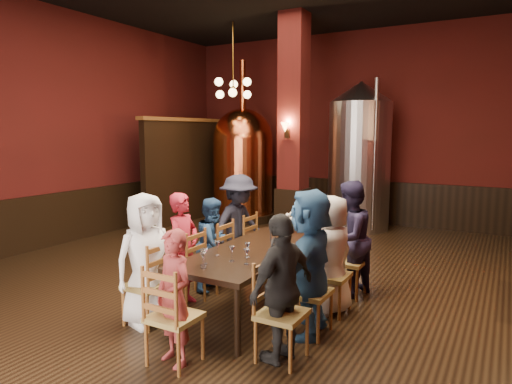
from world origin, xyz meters
The scene contains 36 objects.
room centered at (0.00, 0.00, 2.25)m, with size 10.00×10.02×4.50m.
wainscot_back centered at (0.00, 4.96, 0.50)m, with size 7.90×0.08×1.00m, color black.
wainscot_left centered at (-3.96, 0.00, 0.50)m, with size 0.08×9.90×1.00m, color black.
column centered at (-0.30, 2.80, 2.25)m, with size 0.58×0.58×4.50m, color #47110F.
partition centered at (-3.20, 3.20, 1.20)m, with size 0.22×3.50×2.40m, color black.
pendant_cluster centered at (-1.80, 2.90, 3.10)m, with size 0.90×0.90×1.70m, color #A57226, non-canonical shape.
sconce_column centered at (-0.30, 2.50, 2.20)m, with size 0.20×0.20×0.36m, color black, non-canonical shape.
dining_table centered at (0.95, -1.01, 0.69)m, with size 1.00×2.40×0.75m.
chair_0 centered at (0.10, -2.01, 0.46)m, with size 0.46×0.46×0.92m, color brown, non-canonical shape.
person_0 centered at (0.10, -2.01, 0.75)m, with size 0.73×0.48×1.50m, color white.
chair_1 centered at (0.10, -1.34, 0.46)m, with size 0.46×0.46×0.92m, color brown, non-canonical shape.
person_1 centered at (0.10, -1.34, 0.71)m, with size 0.52×0.34×1.42m, color #AD1D30.
chair_2 centered at (0.10, -0.68, 0.46)m, with size 0.46×0.46×0.92m, color brown, non-canonical shape.
person_2 centered at (0.10, -0.68, 0.64)m, with size 0.62×0.31×1.27m, color navy.
chair_3 centered at (0.10, -0.01, 0.46)m, with size 0.46×0.46×0.92m, color brown, non-canonical shape.
person_3 centered at (0.10, -0.01, 0.77)m, with size 0.99×0.57×1.54m, color black.
chair_4 centered at (1.80, -2.01, 0.46)m, with size 0.46×0.46×0.92m, color brown, non-canonical shape.
person_4 centered at (1.80, -2.01, 0.71)m, with size 0.83×0.35×1.42m, color black.
chair_5 centered at (1.80, -1.34, 0.46)m, with size 0.46×0.46×0.92m, color brown, non-canonical shape.
person_5 centered at (1.80, -1.34, 0.79)m, with size 1.47×0.47×1.58m, color #2A5380.
chair_6 centered at (1.80, -0.68, 0.46)m, with size 0.46×0.46×0.92m, color brown, non-canonical shape.
person_6 centered at (1.80, -0.68, 0.71)m, with size 0.70×0.45×1.43m, color beige.
chair_7 centered at (1.80, -0.01, 0.46)m, with size 0.46×0.46×0.92m, color brown, non-canonical shape.
person_7 centered at (1.80, -0.01, 0.77)m, with size 0.75×0.37×1.54m, color #221D3A.
chair_8 centered at (0.94, -2.56, 0.46)m, with size 0.46×0.46×0.92m, color brown, non-canonical shape.
person_8 centered at (0.94, -2.56, 0.64)m, with size 0.47×0.31×1.29m, color maroon.
copper_kettle centered at (-2.11, 3.83, 1.40)m, with size 1.82×1.82×3.84m.
steel_vessel centered at (0.68, 4.15, 1.62)m, with size 1.59×1.59×3.24m.
rose_vase centered at (0.95, -0.01, 0.95)m, with size 0.18×0.18×0.30m.
wine_glass_0 centered at (0.98, -1.61, 0.83)m, with size 0.07×0.07×0.17m, color white, non-canonical shape.
wine_glass_1 centered at (0.86, -1.97, 0.83)m, with size 0.07×0.07×0.17m, color white, non-canonical shape.
wine_glass_2 centered at (0.79, -1.84, 0.83)m, with size 0.07×0.07×0.17m, color white, non-canonical shape.
wine_glass_3 centered at (0.80, -1.90, 0.83)m, with size 0.07×0.07×0.17m, color white, non-canonical shape.
wine_glass_4 centered at (0.71, -1.50, 0.83)m, with size 0.07×0.07×0.17m, color white, non-canonical shape.
wine_glass_5 centered at (1.05, -1.39, 0.83)m, with size 0.07×0.07×0.17m, color white, non-canonical shape.
wine_glass_6 centered at (1.19, -1.63, 0.83)m, with size 0.07×0.07×0.17m, color white, non-canonical shape.
Camera 1 is at (3.59, -5.74, 2.18)m, focal length 32.00 mm.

